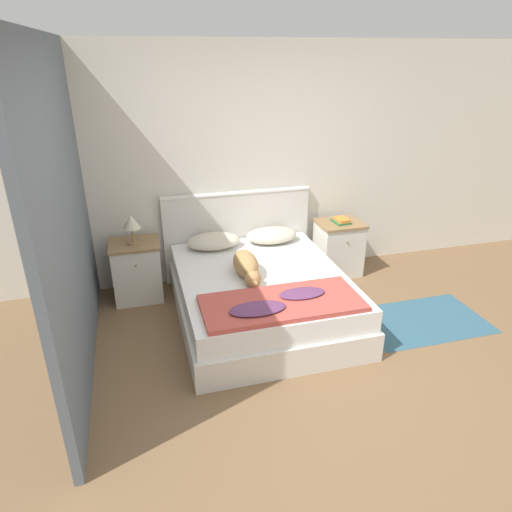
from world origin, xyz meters
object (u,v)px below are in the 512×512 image
object	(u,v)px
nightstand_right	(338,248)
pillow_right	(271,235)
dog	(247,266)
book_stack	(341,221)
pillow_left	(214,241)
table_lamp	(131,223)
nightstand_left	(137,270)
bed	(261,296)

from	to	relation	value
nightstand_right	pillow_right	xyz separation A→B (m)	(-0.83, -0.00, 0.24)
dog	book_stack	distance (m)	1.49
nightstand_right	pillow_left	size ratio (longest dim) A/B	1.11
pillow_left	nightstand_right	bearing A→B (deg)	0.07
nightstand_right	pillow_right	distance (m)	0.86
pillow_right	book_stack	distance (m)	0.84
table_lamp	nightstand_left	bearing A→B (deg)	90.00
nightstand_left	dog	size ratio (longest dim) A/B	0.96
dog	table_lamp	bearing A→B (deg)	144.85
book_stack	dog	bearing A→B (deg)	-150.88
dog	table_lamp	world-z (taller)	table_lamp
table_lamp	book_stack	bearing A→B (deg)	0.37
nightstand_left	pillow_right	size ratio (longest dim) A/B	1.11
bed	table_lamp	bearing A→B (deg)	148.52
table_lamp	pillow_left	bearing A→B (deg)	1.86
bed	pillow_left	size ratio (longest dim) A/B	3.37
nightstand_right	book_stack	xyz separation A→B (m)	(0.00, -0.01, 0.34)
nightstand_left	table_lamp	distance (m)	0.54
nightstand_left	pillow_left	world-z (taller)	pillow_left
pillow_right	table_lamp	world-z (taller)	table_lamp
nightstand_left	table_lamp	xyz separation A→B (m)	(0.00, -0.03, 0.54)
dog	book_stack	size ratio (longest dim) A/B	2.99
bed	dog	bearing A→B (deg)	-178.60
pillow_left	book_stack	size ratio (longest dim) A/B	2.59
bed	book_stack	world-z (taller)	book_stack
nightstand_left	nightstand_right	bearing A→B (deg)	0.00
nightstand_right	dog	distance (m)	1.51
nightstand_right	pillow_left	distance (m)	1.49
pillow_left	dog	size ratio (longest dim) A/B	0.87
pillow_left	pillow_right	xyz separation A→B (m)	(0.65, 0.00, 0.00)
pillow_right	pillow_left	bearing A→B (deg)	180.00
table_lamp	bed	bearing A→B (deg)	-31.48
nightstand_left	nightstand_right	size ratio (longest dim) A/B	1.00
nightstand_left	nightstand_right	distance (m)	2.30
book_stack	nightstand_left	bearing A→B (deg)	179.66
bed	book_stack	bearing A→B (deg)	31.96
pillow_left	table_lamp	size ratio (longest dim) A/B	1.84
dog	pillow_left	bearing A→B (deg)	103.69
bed	table_lamp	distance (m)	1.49
bed	nightstand_right	distance (m)	1.37
bed	table_lamp	xyz separation A→B (m)	(-1.15, 0.70, 0.62)
book_stack	table_lamp	xyz separation A→B (m)	(-2.30, -0.02, 0.20)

